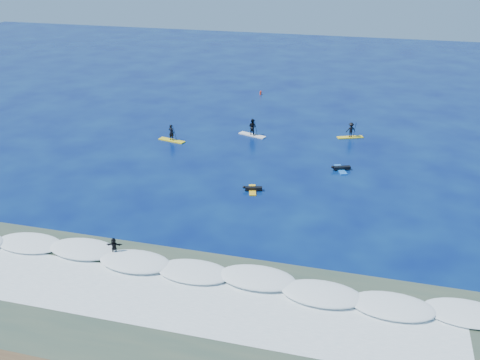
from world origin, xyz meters
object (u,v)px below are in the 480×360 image
(wave_surfer, at_px, (114,247))
(sup_paddler_center, at_px, (252,128))
(sup_paddler_right, at_px, (351,131))
(marker_buoy, at_px, (261,93))
(prone_paddler_near, at_px, (253,189))
(sup_paddler_left, at_px, (172,135))
(prone_paddler_far, at_px, (341,168))

(wave_surfer, bearing_deg, sup_paddler_center, 69.29)
(sup_paddler_right, bearing_deg, marker_buoy, 110.37)
(prone_paddler_near, xyz_separation_m, wave_surfer, (-6.38, -12.03, 0.57))
(sup_paddler_center, distance_m, prone_paddler_near, 13.43)
(sup_paddler_left, distance_m, prone_paddler_near, 14.31)
(sup_paddler_right, xyz_separation_m, prone_paddler_far, (-0.18, -8.83, -0.58))
(prone_paddler_near, bearing_deg, sup_paddler_center, -1.17)
(prone_paddler_far, distance_m, marker_buoy, 25.90)
(sup_paddler_left, relative_size, prone_paddler_far, 1.29)
(sup_paddler_left, distance_m, sup_paddler_center, 8.48)
(sup_paddler_left, xyz_separation_m, wave_surfer, (4.45, -21.37, 0.08))
(sup_paddler_center, height_order, prone_paddler_far, sup_paddler_center)
(wave_surfer, bearing_deg, prone_paddler_far, 40.92)
(sup_paddler_right, relative_size, wave_surfer, 1.58)
(sup_paddler_left, xyz_separation_m, marker_buoy, (4.91, 19.50, -0.36))
(sup_paddler_center, height_order, prone_paddler_near, sup_paddler_center)
(sup_paddler_center, height_order, sup_paddler_right, sup_paddler_center)
(sup_paddler_left, bearing_deg, sup_paddler_center, 38.89)
(sup_paddler_right, relative_size, prone_paddler_near, 1.30)
(sup_paddler_left, xyz_separation_m, prone_paddler_far, (17.51, -3.13, -0.47))
(sup_paddler_right, distance_m, prone_paddler_far, 8.85)
(marker_buoy, bearing_deg, sup_paddler_right, -47.19)
(sup_paddler_left, height_order, sup_paddler_center, sup_paddler_center)
(sup_paddler_center, xyz_separation_m, marker_buoy, (-2.72, 15.80, -0.52))
(prone_paddler_near, xyz_separation_m, prone_paddler_far, (6.67, 6.20, 0.01))
(sup_paddler_center, relative_size, marker_buoy, 4.90)
(sup_paddler_center, bearing_deg, sup_paddler_left, -134.97)
(sup_paddler_right, bearing_deg, prone_paddler_near, -136.96)
(wave_surfer, bearing_deg, marker_buoy, 75.88)
(marker_buoy, bearing_deg, prone_paddler_near, -78.39)
(prone_paddler_far, bearing_deg, marker_buoy, 7.25)
(wave_surfer, bearing_deg, sup_paddler_left, 88.29)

